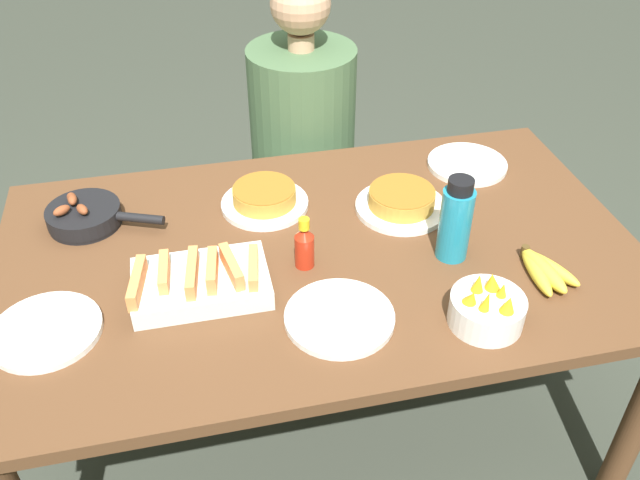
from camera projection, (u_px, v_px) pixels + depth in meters
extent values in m
plane|color=#383D33|center=(320.00, 421.00, 2.16)|extent=(14.00, 14.00, 0.00)
cube|color=brown|center=(320.00, 255.00, 1.74)|extent=(1.63, 0.96, 0.03)
cylinder|color=brown|center=(638.00, 419.00, 1.76)|extent=(0.07, 0.07, 0.67)
cylinder|color=brown|center=(60.00, 292.00, 2.15)|extent=(0.07, 0.07, 0.67)
cylinder|color=brown|center=(500.00, 229.00, 2.41)|extent=(0.07, 0.07, 0.67)
ellipsoid|color=yellow|center=(537.00, 272.00, 1.63)|extent=(0.05, 0.18, 0.03)
ellipsoid|color=yellow|center=(544.00, 270.00, 1.63)|extent=(0.07, 0.18, 0.04)
ellipsoid|color=yellow|center=(550.00, 268.00, 1.65)|extent=(0.10, 0.17, 0.03)
cylinder|color=#4C3819|center=(525.00, 252.00, 1.69)|extent=(0.02, 0.02, 0.04)
cube|color=silver|center=(201.00, 283.00, 1.59)|extent=(0.32, 0.20, 0.05)
cube|color=#ED8E4C|center=(137.00, 283.00, 1.52)|extent=(0.05, 0.15, 0.04)
cube|color=#ED8E4C|center=(164.00, 272.00, 1.56)|extent=(0.03, 0.12, 0.04)
cube|color=#ED8E4C|center=(192.00, 273.00, 1.55)|extent=(0.04, 0.15, 0.05)
cube|color=#ED8E4C|center=(212.00, 271.00, 1.55)|extent=(0.04, 0.13, 0.05)
cube|color=#ED8E4C|center=(232.00, 267.00, 1.57)|extent=(0.05, 0.14, 0.05)
cube|color=#ED8E4C|center=(253.00, 268.00, 1.57)|extent=(0.04, 0.14, 0.04)
cylinder|color=black|center=(86.00, 222.00, 1.81)|extent=(0.19, 0.19, 0.01)
cylinder|color=black|center=(84.00, 215.00, 1.80)|extent=(0.19, 0.19, 0.04)
cylinder|color=black|center=(140.00, 218.00, 1.77)|extent=(0.13, 0.07, 0.02)
ellipsoid|color=brown|center=(72.00, 199.00, 1.79)|extent=(0.03, 0.05, 0.03)
ellipsoid|color=brown|center=(72.00, 197.00, 1.80)|extent=(0.03, 0.04, 0.03)
ellipsoid|color=brown|center=(62.00, 210.00, 1.75)|extent=(0.06, 0.05, 0.03)
ellipsoid|color=brown|center=(82.00, 209.00, 1.75)|extent=(0.04, 0.05, 0.03)
cylinder|color=white|center=(401.00, 207.00, 1.86)|extent=(0.25, 0.25, 0.02)
cylinder|color=gold|center=(402.00, 198.00, 1.85)|extent=(0.18, 0.18, 0.04)
cylinder|color=#9B601E|center=(402.00, 191.00, 1.83)|extent=(0.18, 0.18, 0.00)
cylinder|color=white|center=(265.00, 204.00, 1.88)|extent=(0.24, 0.24, 0.02)
cylinder|color=gold|center=(264.00, 195.00, 1.86)|extent=(0.17, 0.17, 0.04)
cylinder|color=#9B601E|center=(264.00, 188.00, 1.85)|extent=(0.17, 0.17, 0.00)
cylinder|color=white|center=(339.00, 317.00, 1.52)|extent=(0.25, 0.25, 0.02)
cylinder|color=silver|center=(330.00, 318.00, 1.50)|extent=(0.08, 0.10, 0.01)
cube|color=silver|center=(346.00, 296.00, 1.56)|extent=(0.05, 0.05, 0.00)
cylinder|color=white|center=(46.00, 331.00, 1.49)|extent=(0.24, 0.24, 0.02)
cylinder|color=silver|center=(58.00, 331.00, 1.47)|extent=(0.11, 0.04, 0.01)
cube|color=silver|center=(20.00, 345.00, 1.44)|extent=(0.05, 0.03, 0.00)
cylinder|color=white|center=(467.00, 164.00, 2.04)|extent=(0.24, 0.24, 0.02)
cylinder|color=silver|center=(457.00, 158.00, 2.05)|extent=(0.11, 0.02, 0.01)
cube|color=silver|center=(479.00, 154.00, 2.07)|extent=(0.04, 0.03, 0.00)
cylinder|color=white|center=(487.00, 310.00, 1.50)|extent=(0.17, 0.17, 0.07)
cone|color=#F4A819|center=(502.00, 291.00, 1.48)|extent=(0.03, 0.03, 0.05)
cone|color=#F4A819|center=(492.00, 282.00, 1.50)|extent=(0.06, 0.06, 0.05)
cone|color=#F4A819|center=(478.00, 284.00, 1.49)|extent=(0.04, 0.04, 0.05)
cone|color=#F4A819|center=(471.00, 298.00, 1.46)|extent=(0.04, 0.05, 0.05)
cone|color=#F4A819|center=(486.00, 302.00, 1.44)|extent=(0.04, 0.04, 0.06)
cone|color=#F4A819|center=(508.00, 305.00, 1.44)|extent=(0.05, 0.05, 0.05)
cylinder|color=teal|center=(455.00, 224.00, 1.65)|extent=(0.08, 0.08, 0.19)
cylinder|color=black|center=(461.00, 186.00, 1.59)|extent=(0.06, 0.06, 0.03)
cylinder|color=#B72814|center=(304.00, 251.00, 1.65)|extent=(0.05, 0.05, 0.09)
cone|color=#B72814|center=(304.00, 233.00, 1.62)|extent=(0.05, 0.05, 0.03)
cylinder|color=gold|center=(304.00, 224.00, 1.60)|extent=(0.03, 0.03, 0.03)
cube|color=black|center=(304.00, 232.00, 2.61)|extent=(0.40, 0.40, 0.42)
cylinder|color=#476642|center=(302.00, 122.00, 2.32)|extent=(0.36, 0.36, 0.52)
cylinder|color=tan|center=(301.00, 42.00, 2.15)|extent=(0.09, 0.09, 0.05)
sphere|color=tan|center=(300.00, 4.00, 2.07)|extent=(0.19, 0.19, 0.19)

